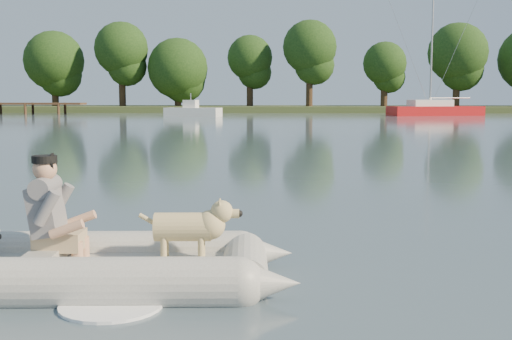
{
  "coord_description": "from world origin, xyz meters",
  "views": [
    {
      "loc": [
        0.6,
        -5.46,
        1.65
      ],
      "look_at": [
        0.33,
        2.27,
        0.75
      ],
      "focal_mm": 45.0,
      "sensor_mm": 36.0,
      "label": 1
    }
  ],
  "objects_px": {
    "sailboat": "(434,110)",
    "dog": "(183,232)",
    "man": "(48,207)",
    "motorboat": "(193,105)",
    "dinghy": "(118,227)"
  },
  "relations": [
    {
      "from": "sailboat",
      "to": "dog",
      "type": "bearing_deg",
      "value": -119.84
    },
    {
      "from": "man",
      "to": "sailboat",
      "type": "height_order",
      "value": "sailboat"
    },
    {
      "from": "man",
      "to": "motorboat",
      "type": "relative_size",
      "value": 0.2
    },
    {
      "from": "dinghy",
      "to": "man",
      "type": "bearing_deg",
      "value": 175.76
    },
    {
      "from": "dog",
      "to": "sailboat",
      "type": "height_order",
      "value": "sailboat"
    },
    {
      "from": "man",
      "to": "dog",
      "type": "xyz_separation_m",
      "value": [
        1.18,
        0.06,
        -0.23
      ]
    },
    {
      "from": "motorboat",
      "to": "dinghy",
      "type": "bearing_deg",
      "value": -69.93
    },
    {
      "from": "dinghy",
      "to": "sailboat",
      "type": "xyz_separation_m",
      "value": [
        14.47,
        49.05,
        -0.04
      ]
    },
    {
      "from": "dog",
      "to": "motorboat",
      "type": "height_order",
      "value": "motorboat"
    },
    {
      "from": "dinghy",
      "to": "dog",
      "type": "relative_size",
      "value": 4.89
    },
    {
      "from": "sailboat",
      "to": "motorboat",
      "type": "bearing_deg",
      "value": 174.9
    },
    {
      "from": "motorboat",
      "to": "sailboat",
      "type": "distance_m",
      "value": 20.19
    },
    {
      "from": "motorboat",
      "to": "man",
      "type": "bearing_deg",
      "value": -70.68
    },
    {
      "from": "man",
      "to": "sailboat",
      "type": "bearing_deg",
      "value": 70.2
    },
    {
      "from": "man",
      "to": "motorboat",
      "type": "bearing_deg",
      "value": 93.34
    }
  ]
}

